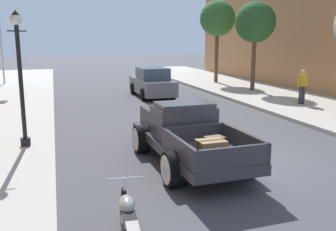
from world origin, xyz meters
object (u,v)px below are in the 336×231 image
(street_tree_third, at_px, (217,19))
(car_background_grey, at_px, (152,83))
(street_tree_second, at_px, (255,23))
(hotrod_truck_gunmetal, at_px, (185,133))
(street_lamp_near, at_px, (20,69))
(flagpole, at_px, (1,1))
(pedestrian_sidewalk_right, at_px, (303,85))
(motorcycle_parked, at_px, (128,219))

(street_tree_third, bearing_deg, car_background_grey, -143.28)
(street_tree_second, bearing_deg, hotrod_truck_gunmetal, -126.79)
(car_background_grey, xyz_separation_m, street_lamp_near, (-6.21, -9.14, 1.62))
(hotrod_truck_gunmetal, xyz_separation_m, street_tree_third, (7.98, 15.80, 3.85))
(car_background_grey, relative_size, street_tree_third, 0.75)
(hotrod_truck_gunmetal, distance_m, street_tree_second, 14.28)
(hotrod_truck_gunmetal, xyz_separation_m, street_lamp_near, (-4.16, 2.23, 1.63))
(street_lamp_near, bearing_deg, flagpole, 97.49)
(pedestrian_sidewalk_right, xyz_separation_m, street_lamp_near, (-12.24, -3.77, 1.30))
(street_lamp_near, bearing_deg, street_tree_second, 35.45)
(street_lamp_near, distance_m, street_tree_second, 15.40)
(motorcycle_parked, xyz_separation_m, car_background_grey, (4.31, 15.11, 0.33))
(hotrod_truck_gunmetal, relative_size, street_tree_third, 0.87)
(hotrod_truck_gunmetal, bearing_deg, street_tree_third, 63.19)
(street_tree_second, bearing_deg, car_background_grey, 177.50)
(street_lamp_near, distance_m, flagpole, 17.55)
(hotrod_truck_gunmetal, distance_m, car_background_grey, 11.56)
(motorcycle_parked, relative_size, street_lamp_near, 0.55)
(street_tree_third, bearing_deg, hotrod_truck_gunmetal, -116.81)
(flagpole, height_order, street_tree_third, flagpole)
(motorcycle_parked, height_order, street_tree_second, street_tree_second)
(street_tree_second, bearing_deg, street_lamp_near, -144.55)
(street_tree_second, bearing_deg, street_tree_third, 93.90)
(street_lamp_near, distance_m, street_tree_third, 18.34)
(street_lamp_near, height_order, street_tree_third, street_tree_third)
(motorcycle_parked, xyz_separation_m, street_tree_second, (10.56, 14.84, 3.72))
(pedestrian_sidewalk_right, relative_size, flagpole, 0.18)
(hotrod_truck_gunmetal, distance_m, street_tree_third, 18.12)
(car_background_grey, height_order, street_tree_third, street_tree_third)
(street_tree_second, bearing_deg, motorcycle_parked, -125.43)
(hotrod_truck_gunmetal, relative_size, street_tree_second, 0.95)
(street_lamp_near, bearing_deg, hotrod_truck_gunmetal, -28.25)
(street_lamp_near, relative_size, street_tree_third, 0.67)
(pedestrian_sidewalk_right, bearing_deg, motorcycle_parked, -136.70)
(car_background_grey, xyz_separation_m, flagpole, (-8.46, 7.93, 5.00))
(car_background_grey, bearing_deg, hotrod_truck_gunmetal, -100.24)
(motorcycle_parked, distance_m, street_tree_second, 18.59)
(street_tree_second, bearing_deg, flagpole, 150.86)
(hotrod_truck_gunmetal, height_order, flagpole, flagpole)
(car_background_grey, relative_size, flagpole, 0.47)
(motorcycle_parked, height_order, car_background_grey, car_background_grey)
(pedestrian_sidewalk_right, height_order, street_tree_second, street_tree_second)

